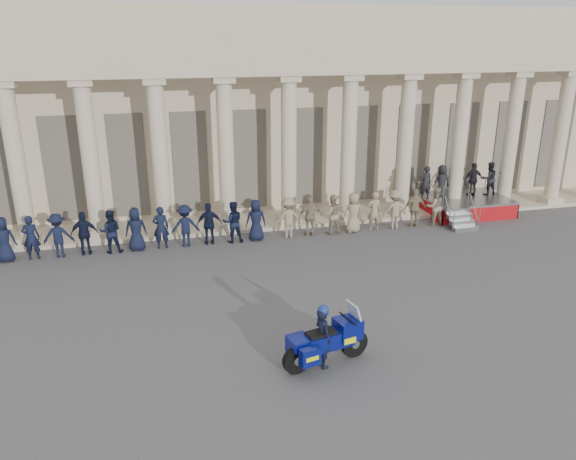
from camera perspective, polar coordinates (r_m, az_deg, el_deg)
The scene contains 6 objects.
ground at distance 16.80m, azimuth 2.36°, elevation -8.61°, with size 90.00×90.00×0.00m, color #444447.
building at distance 29.45m, azimuth -5.68°, elevation 12.80°, with size 40.00×12.50×9.00m.
officer_rank at distance 22.03m, azimuth -10.73°, elevation 0.41°, with size 22.51×0.63×1.67m.
reviewing_stand at distance 26.84m, azimuth 17.60°, elevation 4.16°, with size 4.56×3.71×2.29m.
motorcycle at distance 14.23m, azimuth 4.00°, elevation -11.14°, with size 2.37×1.20×1.54m.
rider at distance 14.08m, azimuth 3.55°, elevation -10.67°, with size 0.51×0.65×1.68m.
Camera 1 is at (-4.21, -14.21, 7.91)m, focal length 35.00 mm.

